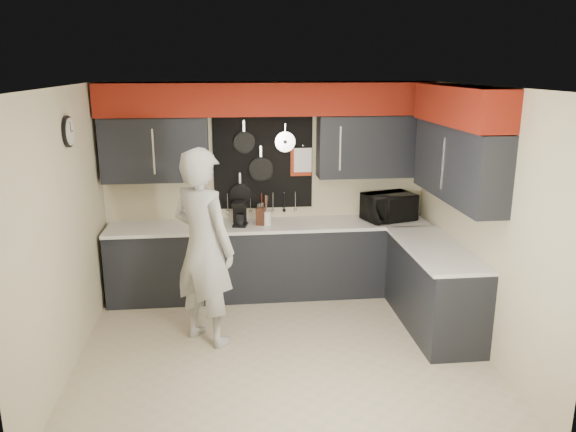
{
  "coord_description": "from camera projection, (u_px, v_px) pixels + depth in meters",
  "views": [
    {
      "loc": [
        -0.49,
        -5.11,
        2.79
      ],
      "look_at": [
        0.12,
        0.5,
        1.27
      ],
      "focal_mm": 35.0,
      "sensor_mm": 36.0,
      "label": 1
    }
  ],
  "objects": [
    {
      "name": "back_wall_assembly",
      "position": [
        268.0,
        132.0,
        6.7
      ],
      "size": [
        4.0,
        0.36,
        2.6
      ],
      "color": "beige",
      "rests_on": "ground"
    },
    {
      "name": "person",
      "position": [
        203.0,
        248.0,
        5.63
      ],
      "size": [
        0.88,
        0.85,
        2.03
      ],
      "primitive_type": "imported",
      "rotation": [
        0.0,
        0.0,
        2.42
      ],
      "color": "#B0B0AE",
      "rests_on": "ground"
    },
    {
      "name": "base_cabinets",
      "position": [
        313.0,
        267.0,
        6.7
      ],
      "size": [
        3.95,
        2.2,
        0.92
      ],
      "color": "black",
      "rests_on": "ground"
    },
    {
      "name": "right_wall_assembly",
      "position": [
        462.0,
        152.0,
        5.62
      ],
      "size": [
        0.36,
        3.5,
        2.6
      ],
      "color": "beige",
      "rests_on": "ground"
    },
    {
      "name": "left_wall_assembly",
      "position": [
        64.0,
        229.0,
        5.14
      ],
      "size": [
        0.05,
        3.5,
        2.6
      ],
      "color": "beige",
      "rests_on": "ground"
    },
    {
      "name": "coffee_maker",
      "position": [
        240.0,
        213.0,
        6.72
      ],
      "size": [
        0.2,
        0.23,
        0.29
      ],
      "rotation": [
        0.0,
        0.0,
        -0.22
      ],
      "color": "black",
      "rests_on": "base_cabinets"
    },
    {
      "name": "microwave",
      "position": [
        389.0,
        207.0,
        6.95
      ],
      "size": [
        0.7,
        0.57,
        0.33
      ],
      "primitive_type": "imported",
      "rotation": [
        0.0,
        0.0,
        0.3
      ],
      "color": "black",
      "rests_on": "base_cabinets"
    },
    {
      "name": "utensil_crock",
      "position": [
        266.0,
        217.0,
        6.8
      ],
      "size": [
        0.12,
        0.12,
        0.16
      ],
      "primitive_type": "cylinder",
      "color": "white",
      "rests_on": "base_cabinets"
    },
    {
      "name": "ground",
      "position": [
        281.0,
        349.0,
        5.68
      ],
      "size": [
        4.0,
        4.0,
        0.0
      ],
      "primitive_type": "plane",
      "color": "#C2B097",
      "rests_on": "ground"
    },
    {
      "name": "knife_block",
      "position": [
        261.0,
        216.0,
        6.75
      ],
      "size": [
        0.12,
        0.12,
        0.21
      ],
      "primitive_type": "cube",
      "rotation": [
        0.0,
        0.0,
        -0.29
      ],
      "color": "#351A10",
      "rests_on": "base_cabinets"
    }
  ]
}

